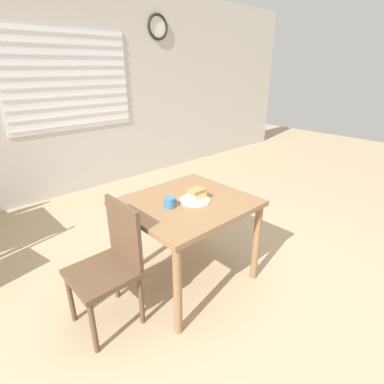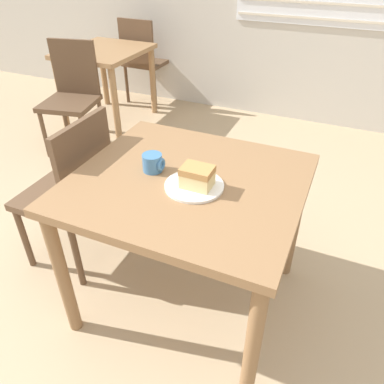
{
  "view_description": "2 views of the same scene",
  "coord_description": "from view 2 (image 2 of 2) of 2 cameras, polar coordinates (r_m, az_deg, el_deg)",
  "views": [
    {
      "loc": [
        -1.32,
        -1.19,
        1.74
      ],
      "look_at": [
        0.16,
        0.41,
        0.82
      ],
      "focal_mm": 28.0,
      "sensor_mm": 36.0,
      "label": 1
    },
    {
      "loc": [
        0.66,
        -0.79,
        1.61
      ],
      "look_at": [
        0.17,
        0.33,
        0.76
      ],
      "focal_mm": 35.0,
      "sensor_mm": 36.0,
      "label": 2
    }
  ],
  "objects": [
    {
      "name": "chair_far_corner",
      "position": [
        3.43,
        -17.82,
        14.08
      ],
      "size": [
        0.5,
        0.5,
        0.9
      ],
      "rotation": [
        0.0,
        0.0,
        0.21
      ],
      "color": "brown",
      "rests_on": "ground_plane"
    },
    {
      "name": "cake_slice",
      "position": [
        1.5,
        0.79,
        2.35
      ],
      "size": [
        0.13,
        0.1,
        0.09
      ],
      "color": "#E5CC89",
      "rests_on": "plate"
    },
    {
      "name": "dining_table_near",
      "position": [
        1.65,
        -0.67,
        -1.12
      ],
      "size": [
        0.97,
        0.88,
        0.75
      ],
      "color": "olive",
      "rests_on": "ground_plane"
    },
    {
      "name": "chair_near_window",
      "position": [
        2.08,
        -17.75,
        0.3
      ],
      "size": [
        0.42,
        0.42,
        0.9
      ],
      "rotation": [
        0.0,
        0.0,
        -1.57
      ],
      "color": "brown",
      "rests_on": "ground_plane"
    },
    {
      "name": "plate",
      "position": [
        1.54,
        0.35,
        0.97
      ],
      "size": [
        0.25,
        0.25,
        0.01
      ],
      "color": "white",
      "rests_on": "dining_table_near"
    },
    {
      "name": "dining_table_far",
      "position": [
        3.88,
        -13.02,
        18.65
      ],
      "size": [
        0.71,
        0.8,
        0.71
      ],
      "color": "#9E754C",
      "rests_on": "ground_plane"
    },
    {
      "name": "ground_plane",
      "position": [
        1.91,
        -9.49,
        -23.21
      ],
      "size": [
        14.0,
        14.0,
        0.0
      ],
      "primitive_type": "plane",
      "color": "tan"
    },
    {
      "name": "chair_far_opposite",
      "position": [
        4.35,
        -7.37,
        19.57
      ],
      "size": [
        0.43,
        0.43,
        0.9
      ],
      "rotation": [
        0.0,
        0.0,
        3.12
      ],
      "color": "brown",
      "rests_on": "ground_plane"
    },
    {
      "name": "coffee_mug",
      "position": [
        1.64,
        -5.94,
        4.45
      ],
      "size": [
        0.09,
        0.09,
        0.08
      ],
      "color": "teal",
      "rests_on": "dining_table_near"
    }
  ]
}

